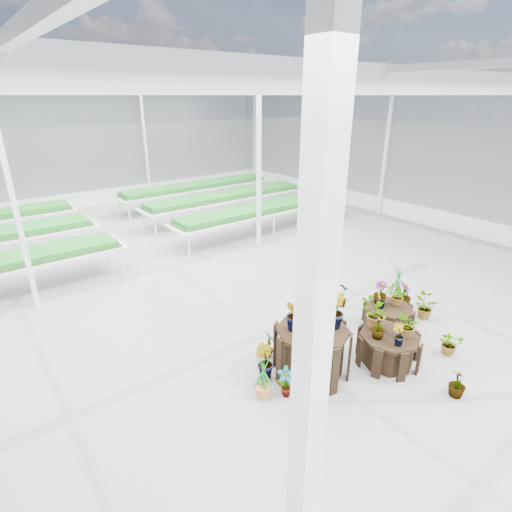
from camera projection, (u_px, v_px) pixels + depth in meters
ground_plane at (264, 342)px, 7.30m from camera, size 24.00×24.00×0.00m
greenhouse_shell at (264, 225)px, 6.46m from camera, size 18.00×24.00×4.50m
steel_frame at (264, 225)px, 6.46m from camera, size 18.00×24.00×4.50m
nursery_benches at (120, 226)px, 12.43m from camera, size 16.00×7.00×0.84m
plinth_tall at (312, 351)px, 6.37m from camera, size 1.38×1.38×0.81m
plinth_mid at (388, 349)px, 6.66m from camera, size 1.26×1.26×0.53m
plinth_low at (388, 316)px, 7.76m from camera, size 1.19×1.19×0.41m
nursery_plants at (365, 316)px, 7.12m from camera, size 4.48×3.14×1.37m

